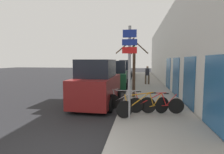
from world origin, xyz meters
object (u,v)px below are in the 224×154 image
(signpost, at_px, (129,68))
(bicycle_0, at_px, (144,106))
(traffic_light, at_px, (134,55))
(parked_car_0, at_px, (97,84))
(parked_car_2, at_px, (122,72))
(pedestrian_near, at_px, (147,74))
(parked_car_3, at_px, (125,69))
(parked_car_1, at_px, (116,76))
(street_tree, at_px, (134,69))
(bicycle_2, at_px, (129,102))
(bicycle_1, at_px, (156,104))

(signpost, xyz_separation_m, bicycle_0, (0.59, 0.34, -1.56))
(traffic_light, bearing_deg, parked_car_0, -97.82)
(traffic_light, bearing_deg, parked_car_2, -149.57)
(signpost, relative_size, parked_car_2, 0.77)
(parked_car_0, bearing_deg, traffic_light, 83.74)
(parked_car_2, xyz_separation_m, pedestrian_near, (2.74, -3.61, 0.12))
(signpost, distance_m, parked_car_0, 3.20)
(parked_car_0, bearing_deg, parked_car_3, 91.05)
(bicycle_0, bearing_deg, signpost, 89.59)
(pedestrian_near, bearing_deg, parked_car_3, 96.39)
(parked_car_0, bearing_deg, parked_car_1, 89.00)
(bicycle_0, relative_size, street_tree, 0.59)
(parked_car_2, bearing_deg, parked_car_0, -94.15)
(bicycle_2, bearing_deg, parked_car_3, 20.69)
(bicycle_0, distance_m, bicycle_2, 0.86)
(parked_car_0, xyz_separation_m, parked_car_1, (0.26, 5.82, -0.04))
(pedestrian_near, bearing_deg, street_tree, -110.69)
(parked_car_2, relative_size, pedestrian_near, 2.66)
(bicycle_1, xyz_separation_m, street_tree, (-1.04, 3.34, 1.30))
(parked_car_2, bearing_deg, bicycle_2, -85.85)
(street_tree, bearing_deg, bicycle_2, -91.33)
(bicycle_2, relative_size, parked_car_3, 0.46)
(parked_car_1, relative_size, street_tree, 1.21)
(parked_car_1, relative_size, traffic_light, 0.97)
(parked_car_1, relative_size, parked_car_3, 0.90)
(parked_car_3, bearing_deg, bicycle_1, -83.58)
(signpost, relative_size, bicycle_0, 1.66)
(street_tree, bearing_deg, signpost, -90.57)
(bicycle_2, bearing_deg, signpost, -162.32)
(bicycle_1, height_order, bicycle_2, bicycle_2)
(parked_car_1, bearing_deg, bicycle_0, -77.52)
(traffic_light, bearing_deg, street_tree, -88.73)
(parked_car_0, distance_m, parked_car_2, 11.22)
(bicycle_0, height_order, parked_car_0, parked_car_0)
(bicycle_0, height_order, parked_car_2, parked_car_2)
(parked_car_2, bearing_deg, bicycle_0, -83.51)
(bicycle_1, relative_size, parked_car_2, 0.51)
(parked_car_0, distance_m, parked_car_1, 5.82)
(bicycle_0, xyz_separation_m, traffic_light, (-0.78, 14.09, 2.48))
(pedestrian_near, bearing_deg, bicycle_1, -100.46)
(parked_car_0, height_order, parked_car_2, parked_car_0)
(bicycle_1, xyz_separation_m, bicycle_2, (-1.12, 0.19, 0.01))
(signpost, relative_size, pedestrian_near, 2.06)
(parked_car_0, bearing_deg, street_tree, 43.11)
(signpost, height_order, parked_car_3, signpost)
(parked_car_1, distance_m, street_tree, 4.52)
(parked_car_3, bearing_deg, pedestrian_near, -75.54)
(pedestrian_near, distance_m, street_tree, 6.08)
(bicycle_1, bearing_deg, bicycle_2, 75.67)
(bicycle_2, bearing_deg, parked_car_2, 22.57)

